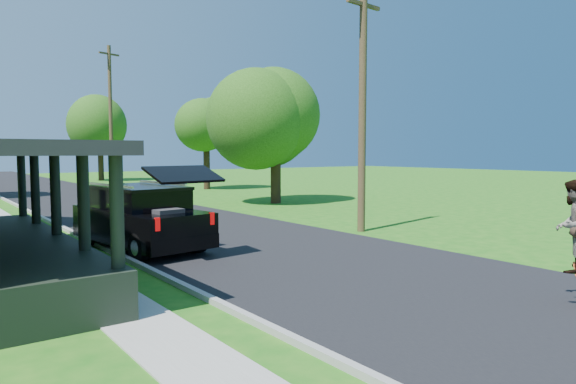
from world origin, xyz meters
TOP-DOWN VIEW (x-y plane):
  - ground at (0.00, 0.00)m, footprint 140.00×140.00m
  - street at (0.00, 20.00)m, footprint 8.00×120.00m
  - curb at (-4.05, 20.00)m, footprint 0.15×120.00m
  - black_suv at (-3.10, 7.51)m, footprint 2.73×5.71m
  - skateboarder at (1.35, -3.00)m, footprint 0.95×0.79m
  - tree_right_near at (8.19, 16.52)m, footprint 7.34×7.05m
  - tree_right_mid at (10.26, 28.88)m, footprint 6.47×6.61m
  - tree_right_far at (7.30, 46.56)m, footprint 6.63×6.39m
  - utility_pole_near at (4.70, 6.00)m, footprint 1.74×0.31m
  - utility_pole_far at (4.50, 34.00)m, footprint 1.75×0.63m

SIDE VIEW (x-z plane):
  - ground at x=0.00m, z-range 0.00..0.00m
  - street at x=0.00m, z-range -0.01..0.01m
  - curb at x=-4.05m, z-range -0.06..0.06m
  - black_suv at x=-3.10m, z-range -0.30..2.26m
  - skateboarder at x=1.35m, z-range 0.66..2.42m
  - utility_pole_near at x=4.70m, z-range 0.15..9.01m
  - tree_right_mid at x=10.26m, z-range 1.17..9.14m
  - tree_right_near at x=8.19m, z-range 1.15..9.49m
  - utility_pole_far at x=4.50m, z-range 0.16..11.49m
  - tree_right_far at x=7.30m, z-range 1.42..10.31m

